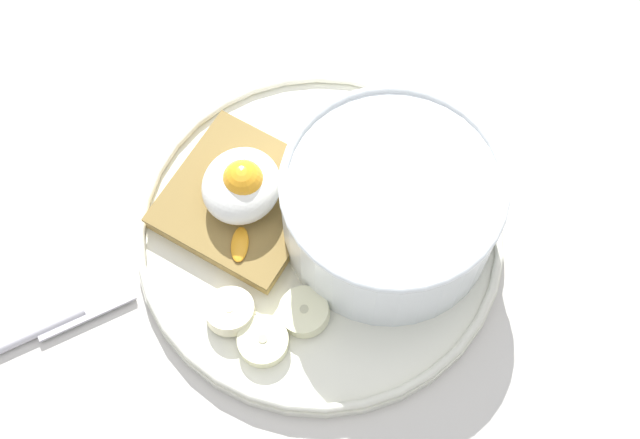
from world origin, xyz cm
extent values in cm
cube|color=beige|center=(0.00, 0.00, 1.00)|extent=(120.00, 120.00, 2.00)
cylinder|color=silver|center=(0.00, 0.00, 2.50)|extent=(26.06, 26.06, 1.00)
torus|color=silver|center=(0.00, 0.00, 3.30)|extent=(25.86, 25.86, 0.60)
cylinder|color=white|center=(1.96, -4.32, 6.41)|extent=(14.71, 14.71, 6.82)
torus|color=white|center=(1.96, -4.32, 9.82)|extent=(14.91, 14.91, 0.60)
cylinder|color=#D6B28F|center=(1.96, -4.32, 6.11)|extent=(13.31, 13.31, 5.83)
ellipsoid|color=#D6B28F|center=(1.96, -4.32, 8.83)|extent=(12.64, 12.64, 1.20)
ellipsoid|color=tan|center=(1.68, -4.34, 9.14)|extent=(1.72, 1.50, 0.62)
ellipsoid|color=tan|center=(1.90, -3.81, 9.20)|extent=(2.00, 2.05, 0.75)
ellipsoid|color=tan|center=(-0.96, -2.78, 9.15)|extent=(1.70, 1.76, 0.64)
ellipsoid|color=tan|center=(-0.09, -1.91, 9.11)|extent=(1.58, 1.43, 0.57)
ellipsoid|color=tan|center=(2.75, -2.03, 9.15)|extent=(1.78, 1.67, 0.64)
ellipsoid|color=tan|center=(1.40, -4.79, 9.24)|extent=(2.07, 1.46, 0.83)
ellipsoid|color=tan|center=(1.96, -4.32, 9.22)|extent=(1.60, 2.09, 0.80)
cube|color=olive|center=(0.48, 5.78, 4.35)|extent=(11.80, 11.80, 0.30)
cube|color=tan|center=(0.48, 5.78, 3.72)|extent=(11.57, 11.57, 1.45)
ellipsoid|color=white|center=(0.48, 5.78, 6.07)|extent=(5.83, 5.40, 3.24)
sphere|color=orange|center=(-0.18, 5.57, 6.98)|extent=(2.91, 2.91, 2.91)
ellipsoid|color=orange|center=(-3.56, 4.51, 4.65)|extent=(2.88, 1.94, 0.36)
cylinder|color=#F0EEC0|center=(-6.19, -1.24, 3.68)|extent=(4.17, 4.25, 1.53)
cylinder|color=#BBB996|center=(-6.19, -1.24, 4.26)|extent=(0.75, 0.76, 0.19)
cylinder|color=#F0E7C2|center=(-7.94, 3.44, 3.68)|extent=(4.76, 4.72, 1.67)
cylinder|color=#BBB497|center=(-7.94, 3.44, 4.19)|extent=(0.85, 0.84, 0.24)
cylinder|color=beige|center=(-9.03, 0.59, 3.54)|extent=(3.91, 3.92, 1.11)
cylinder|color=#B6B48E|center=(-9.03, 0.59, 4.07)|extent=(0.70, 0.70, 0.13)
cylinder|color=silver|center=(-15.02, 16.72, 2.40)|extent=(8.42, 7.85, 0.80)
cube|color=silver|center=(-11.08, 13.09, 2.40)|extent=(6.23, 5.92, 0.30)
camera|label=1|loc=(-23.72, -9.08, 60.61)|focal=50.00mm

